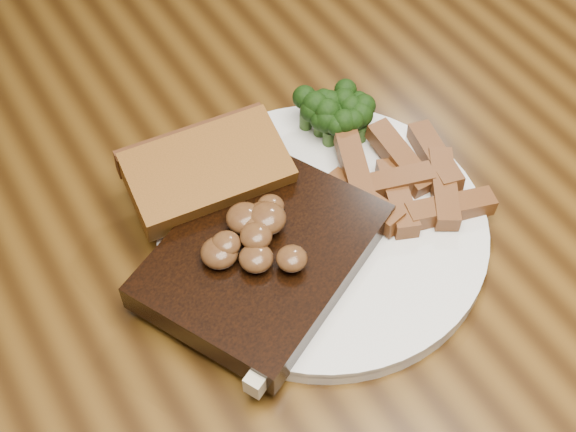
% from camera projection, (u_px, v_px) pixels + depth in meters
% --- Properties ---
extents(dining_table, '(1.60, 0.90, 0.75)m').
position_uv_depth(dining_table, '(284.00, 294.00, 0.72)').
color(dining_table, '#4E320F').
rests_on(dining_table, ground).
extents(chair_far, '(0.46, 0.46, 0.81)m').
position_uv_depth(chair_far, '(110.00, 95.00, 1.18)').
color(chair_far, black).
rests_on(chair_far, ground).
extents(plate, '(0.27, 0.27, 0.01)m').
position_uv_depth(plate, '(322.00, 231.00, 0.64)').
color(plate, white).
rests_on(plate, dining_table).
extents(steak, '(0.21, 0.19, 0.03)m').
position_uv_depth(steak, '(263.00, 255.00, 0.60)').
color(steak, black).
rests_on(steak, plate).
extents(steak_bone, '(0.13, 0.07, 0.02)m').
position_uv_depth(steak_bone, '(305.00, 317.00, 0.58)').
color(steak_bone, beige).
rests_on(steak_bone, plate).
extents(mushroom_pile, '(0.08, 0.08, 0.03)m').
position_uv_depth(mushroom_pile, '(261.00, 221.00, 0.59)').
color(mushroom_pile, brown).
rests_on(mushroom_pile, steak).
extents(garlic_bread, '(0.13, 0.08, 0.03)m').
position_uv_depth(garlic_bread, '(210.00, 188.00, 0.64)').
color(garlic_bread, brown).
rests_on(garlic_bread, plate).
extents(potato_wedges, '(0.09, 0.09, 0.02)m').
position_uv_depth(potato_wedges, '(400.00, 182.00, 0.65)').
color(potato_wedges, brown).
rests_on(potato_wedges, plate).
extents(broccoli_cluster, '(0.07, 0.07, 0.04)m').
position_uv_depth(broccoli_cluster, '(340.00, 116.00, 0.68)').
color(broccoli_cluster, black).
rests_on(broccoli_cluster, plate).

